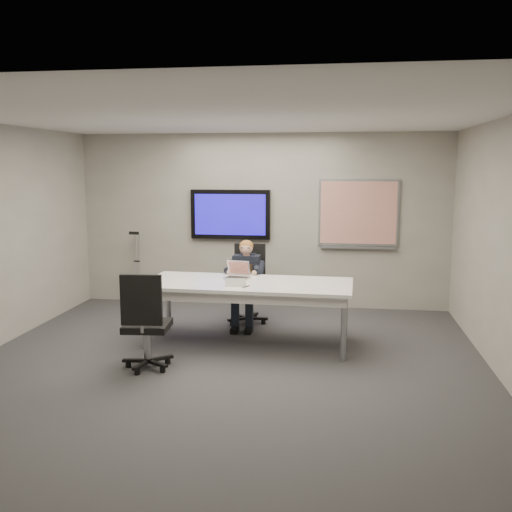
# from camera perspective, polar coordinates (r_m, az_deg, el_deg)

# --- Properties ---
(floor) EXTENTS (6.00, 6.00, 0.02)m
(floor) POSITION_cam_1_polar(r_m,az_deg,el_deg) (6.66, -3.09, -10.97)
(floor) COLOR #353538
(floor) RESTS_ON ground
(ceiling) EXTENTS (6.00, 6.00, 0.02)m
(ceiling) POSITION_cam_1_polar(r_m,az_deg,el_deg) (6.29, -3.30, 13.78)
(ceiling) COLOR silver
(ceiling) RESTS_ON wall_back
(wall_back) EXTENTS (6.00, 0.02, 2.80)m
(wall_back) POSITION_cam_1_polar(r_m,az_deg,el_deg) (9.26, 0.53, 3.56)
(wall_back) COLOR gray
(wall_back) RESTS_ON ground
(wall_front) EXTENTS (6.00, 0.02, 2.80)m
(wall_front) POSITION_cam_1_polar(r_m,az_deg,el_deg) (3.49, -13.15, -5.66)
(wall_front) COLOR gray
(wall_front) RESTS_ON ground
(wall_right) EXTENTS (0.02, 6.00, 2.80)m
(wall_right) POSITION_cam_1_polar(r_m,az_deg,el_deg) (6.44, 23.98, 0.42)
(wall_right) COLOR gray
(wall_right) RESTS_ON ground
(conference_table) EXTENTS (2.66, 1.17, 0.81)m
(conference_table) POSITION_cam_1_polar(r_m,az_deg,el_deg) (7.29, -0.79, -3.34)
(conference_table) COLOR white
(conference_table) RESTS_ON ground
(tv_display) EXTENTS (1.30, 0.09, 0.80)m
(tv_display) POSITION_cam_1_polar(r_m,az_deg,el_deg) (9.28, -2.58, 4.18)
(tv_display) COLOR black
(tv_display) RESTS_ON wall_back
(whiteboard) EXTENTS (1.25, 0.08, 1.10)m
(whiteboard) POSITION_cam_1_polar(r_m,az_deg,el_deg) (9.14, 10.20, 4.16)
(whiteboard) COLOR #9A9DA2
(whiteboard) RESTS_ON wall_back
(office_chair_far) EXTENTS (0.56, 0.56, 1.15)m
(office_chair_far) POSITION_cam_1_polar(r_m,az_deg,el_deg) (8.35, -0.83, -4.29)
(office_chair_far) COLOR black
(office_chair_far) RESTS_ON ground
(office_chair_near) EXTENTS (0.58, 0.58, 1.12)m
(office_chair_near) POSITION_cam_1_polar(r_m,az_deg,el_deg) (6.57, -10.87, -8.17)
(office_chair_near) COLOR black
(office_chair_near) RESTS_ON ground
(seated_person) EXTENTS (0.38, 0.66, 1.24)m
(seated_person) POSITION_cam_1_polar(r_m,az_deg,el_deg) (8.08, -1.13, -3.72)
(seated_person) COLOR #1B222E
(seated_person) RESTS_ON office_chair_far
(crutch) EXTENTS (0.35, 0.56, 1.29)m
(crutch) POSITION_cam_1_polar(r_m,az_deg,el_deg) (9.68, -11.77, -1.02)
(crutch) COLOR #A8ABB0
(crutch) RESTS_ON ground
(laptop) EXTENTS (0.35, 0.35, 0.22)m
(laptop) POSITION_cam_1_polar(r_m,az_deg,el_deg) (7.54, -1.85, -1.79)
(laptop) COLOR #B3B3B5
(laptop) RESTS_ON conference_table
(name_tent) EXTENTS (0.25, 0.09, 0.10)m
(name_tent) POSITION_cam_1_polar(r_m,az_deg,el_deg) (7.02, -2.09, -2.63)
(name_tent) COLOR silver
(name_tent) RESTS_ON conference_table
(pen) EXTENTS (0.07, 0.13, 0.01)m
(pen) POSITION_cam_1_polar(r_m,az_deg,el_deg) (6.97, -1.00, -3.07)
(pen) COLOR black
(pen) RESTS_ON conference_table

